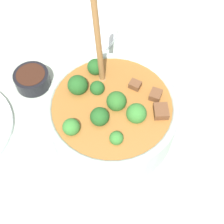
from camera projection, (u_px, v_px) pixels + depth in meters
The scene contains 4 objects.
ground_plane at pixel (112, 127), 0.72m from camera, with size 4.00×4.00×0.00m, color #ADBCAD.
stew_bowl at pixel (112, 113), 0.67m from camera, with size 0.28×0.28×0.29m.
condiment_bowl at pixel (32, 79), 0.77m from camera, with size 0.09×0.09×0.04m.
empty_plate at pixel (76, 28), 0.88m from camera, with size 0.24×0.24×0.02m.
Camera 1 is at (-0.35, 0.04, 0.63)m, focal length 50.00 mm.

